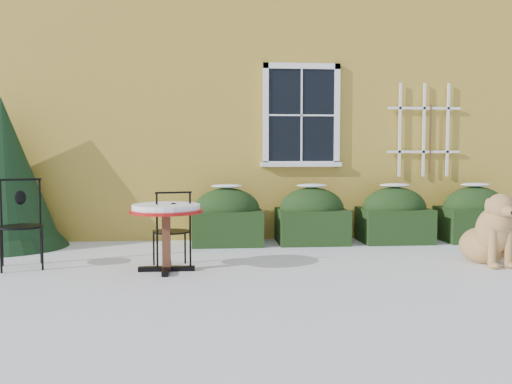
{
  "coord_description": "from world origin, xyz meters",
  "views": [
    {
      "loc": [
        -0.64,
        -6.01,
        1.39
      ],
      "look_at": [
        0.0,
        1.0,
        0.9
      ],
      "focal_mm": 40.0,
      "sensor_mm": 36.0,
      "label": 1
    }
  ],
  "objects": [
    {
      "name": "ground",
      "position": [
        0.0,
        0.0,
        0.0
      ],
      "size": [
        80.0,
        80.0,
        0.0
      ],
      "primitive_type": "plane",
      "color": "white",
      "rests_on": "ground"
    },
    {
      "name": "house",
      "position": [
        0.0,
        7.0,
        3.22
      ],
      "size": [
        12.4,
        8.4,
        6.4
      ],
      "color": "gold",
      "rests_on": "ground"
    },
    {
      "name": "hedge_row",
      "position": [
        1.65,
        2.55,
        0.4
      ],
      "size": [
        4.95,
        0.8,
        0.91
      ],
      "color": "black",
      "rests_on": "ground"
    },
    {
      "name": "evergreen_shrub",
      "position": [
        -3.56,
        2.57,
        0.88
      ],
      "size": [
        1.81,
        1.81,
        2.2
      ],
      "rotation": [
        0.0,
        0.0,
        -0.07
      ],
      "color": "black",
      "rests_on": "ground"
    },
    {
      "name": "bistro_table",
      "position": [
        -1.08,
        0.65,
        0.66
      ],
      "size": [
        0.85,
        0.85,
        0.79
      ],
      "rotation": [
        0.0,
        0.0,
        -0.37
      ],
      "color": "black",
      "rests_on": "ground"
    },
    {
      "name": "patio_chair_near",
      "position": [
        -1.03,
        0.83,
        0.47
      ],
      "size": [
        0.49,
        0.48,
        0.93
      ],
      "rotation": [
        0.0,
        0.0,
        3.33
      ],
      "color": "black",
      "rests_on": "ground"
    },
    {
      "name": "patio_chair_far",
      "position": [
        -2.84,
        1.04,
        0.54
      ],
      "size": [
        0.6,
        0.59,
        1.07
      ],
      "rotation": [
        0.0,
        0.0,
        0.3
      ],
      "color": "black",
      "rests_on": "ground"
    },
    {
      "name": "dog",
      "position": [
        2.89,
        0.7,
        0.37
      ],
      "size": [
        0.62,
        1.03,
        0.92
      ],
      "rotation": [
        0.0,
        0.0,
        0.07
      ],
      "color": "tan",
      "rests_on": "ground"
    }
  ]
}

